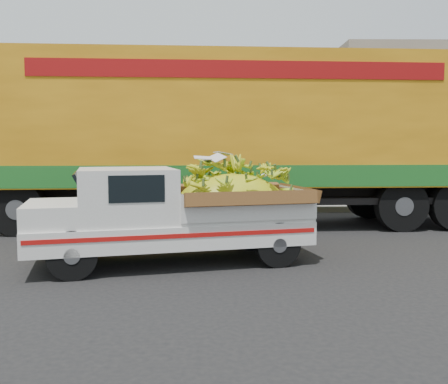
{
  "coord_description": "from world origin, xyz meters",
  "views": [
    {
      "loc": [
        1.89,
        -7.71,
        1.8
      ],
      "look_at": [
        1.99,
        0.8,
        1.03
      ],
      "focal_mm": 40.0,
      "sensor_mm": 36.0,
      "label": 1
    }
  ],
  "objects": [
    {
      "name": "ground",
      "position": [
        0.0,
        0.0,
        0.0
      ],
      "size": [
        100.0,
        100.0,
        0.0
      ],
      "primitive_type": "plane",
      "color": "black",
      "rests_on": "ground"
    },
    {
      "name": "curb",
      "position": [
        0.0,
        6.09,
        0.07
      ],
      "size": [
        60.0,
        0.25,
        0.15
      ],
      "primitive_type": "cube",
      "color": "gray",
      "rests_on": "ground"
    },
    {
      "name": "sidewalk",
      "position": [
        0.0,
        8.19,
        0.07
      ],
      "size": [
        60.0,
        4.0,
        0.14
      ],
      "primitive_type": "cube",
      "color": "gray",
      "rests_on": "ground"
    },
    {
      "name": "pickup_truck",
      "position": [
        1.47,
        0.02,
        0.8
      ],
      "size": [
        4.47,
        2.51,
        1.48
      ],
      "rotation": [
        0.0,
        0.0,
        0.24
      ],
      "color": "black",
      "rests_on": "ground"
    },
    {
      "name": "semi_trailer",
      "position": [
        2.29,
        3.64,
        2.12
      ],
      "size": [
        12.04,
        3.21,
        3.8
      ],
      "rotation": [
        0.0,
        0.0,
        0.06
      ],
      "color": "black",
      "rests_on": "ground"
    }
  ]
}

